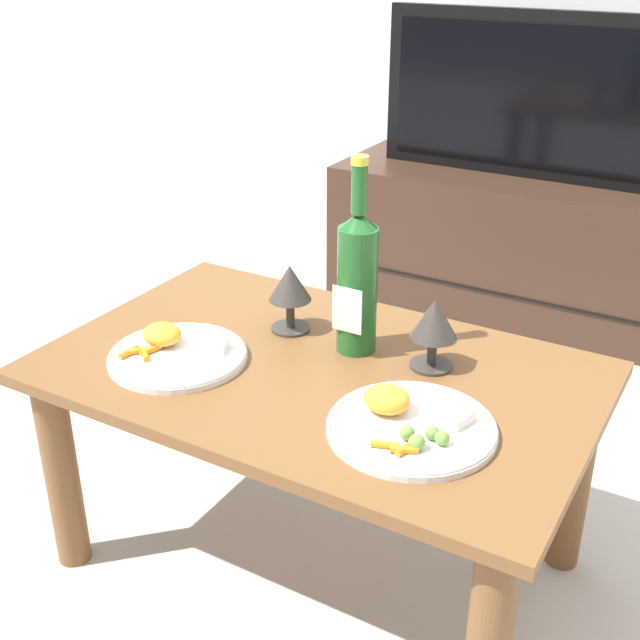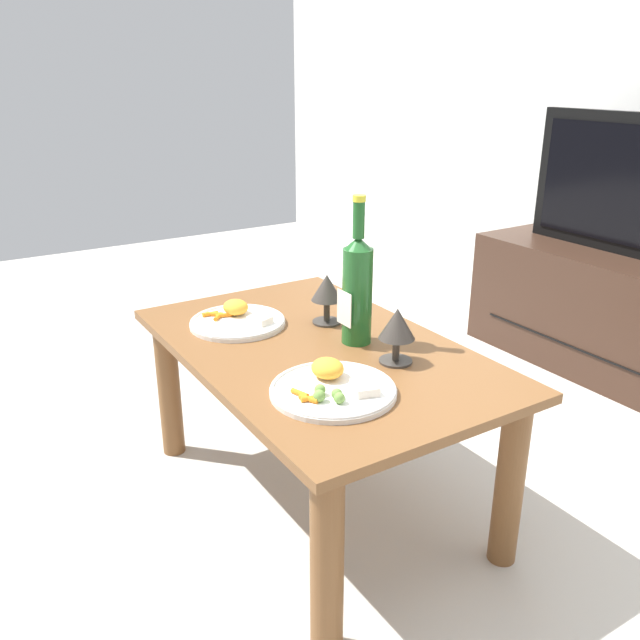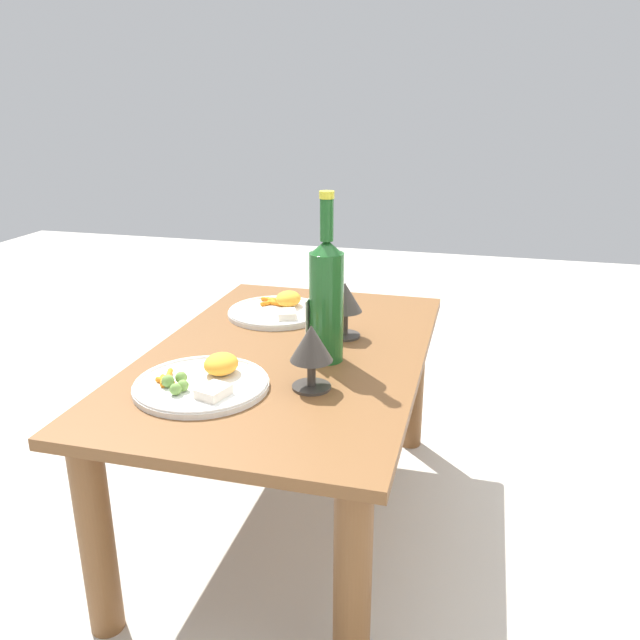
{
  "view_description": "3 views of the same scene",
  "coord_description": "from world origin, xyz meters",
  "px_view_note": "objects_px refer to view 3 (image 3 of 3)",
  "views": [
    {
      "loc": [
        0.69,
        -1.18,
        1.24
      ],
      "look_at": [
        -0.03,
        0.06,
        0.54
      ],
      "focal_mm": 45.63,
      "sensor_mm": 36.0,
      "label": 1
    },
    {
      "loc": [
        1.36,
        -0.84,
        1.16
      ],
      "look_at": [
        -0.02,
        0.02,
        0.54
      ],
      "focal_mm": 37.08,
      "sensor_mm": 36.0,
      "label": 2
    },
    {
      "loc": [
        1.37,
        0.44,
        1.06
      ],
      "look_at": [
        0.01,
        0.08,
        0.57
      ],
      "focal_mm": 35.68,
      "sensor_mm": 36.0,
      "label": 3
    }
  ],
  "objects_px": {
    "dinner_plate_right": "(203,382)",
    "goblet_left": "(345,300)",
    "dinner_plate_left": "(278,310)",
    "goblet_right": "(311,346)",
    "dining_table": "(288,386)",
    "wine_bottle": "(326,296)"
  },
  "relations": [
    {
      "from": "goblet_right",
      "to": "dinner_plate_left",
      "type": "relative_size",
      "value": 0.52
    },
    {
      "from": "goblet_left",
      "to": "wine_bottle",
      "type": "bearing_deg",
      "value": -2.96
    },
    {
      "from": "dining_table",
      "to": "goblet_left",
      "type": "distance_m",
      "value": 0.26
    },
    {
      "from": "dining_table",
      "to": "goblet_right",
      "type": "relative_size",
      "value": 7.38
    },
    {
      "from": "dinner_plate_right",
      "to": "goblet_left",
      "type": "bearing_deg",
      "value": 149.32
    },
    {
      "from": "wine_bottle",
      "to": "goblet_left",
      "type": "bearing_deg",
      "value": 177.04
    },
    {
      "from": "goblet_left",
      "to": "dinner_plate_left",
      "type": "relative_size",
      "value": 0.53
    },
    {
      "from": "dinner_plate_left",
      "to": "dinner_plate_right",
      "type": "height_order",
      "value": "dinner_plate_right"
    },
    {
      "from": "dinner_plate_left",
      "to": "dinner_plate_right",
      "type": "bearing_deg",
      "value": -0.15
    },
    {
      "from": "wine_bottle",
      "to": "goblet_right",
      "type": "xyz_separation_m",
      "value": [
        0.16,
        0.01,
        -0.06
      ]
    },
    {
      "from": "goblet_right",
      "to": "dining_table",
      "type": "bearing_deg",
      "value": -149.25
    },
    {
      "from": "goblet_right",
      "to": "dinner_plate_right",
      "type": "distance_m",
      "value": 0.24
    },
    {
      "from": "goblet_right",
      "to": "dinner_plate_left",
      "type": "height_order",
      "value": "goblet_right"
    },
    {
      "from": "goblet_left",
      "to": "dinner_plate_left",
      "type": "distance_m",
      "value": 0.27
    },
    {
      "from": "dinner_plate_left",
      "to": "goblet_right",
      "type": "bearing_deg",
      "value": 26.42
    },
    {
      "from": "goblet_left",
      "to": "dinner_plate_right",
      "type": "xyz_separation_m",
      "value": [
        0.38,
        -0.22,
        -0.08
      ]
    },
    {
      "from": "goblet_left",
      "to": "goblet_right",
      "type": "relative_size",
      "value": 1.02
    },
    {
      "from": "wine_bottle",
      "to": "dinner_plate_left",
      "type": "distance_m",
      "value": 0.38
    },
    {
      "from": "dinner_plate_left",
      "to": "dinner_plate_right",
      "type": "distance_m",
      "value": 0.5
    },
    {
      "from": "goblet_left",
      "to": "dinner_plate_left",
      "type": "bearing_deg",
      "value": -119.63
    },
    {
      "from": "wine_bottle",
      "to": "goblet_right",
      "type": "height_order",
      "value": "wine_bottle"
    },
    {
      "from": "goblet_left",
      "to": "dinner_plate_right",
      "type": "bearing_deg",
      "value": -30.68
    }
  ]
}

